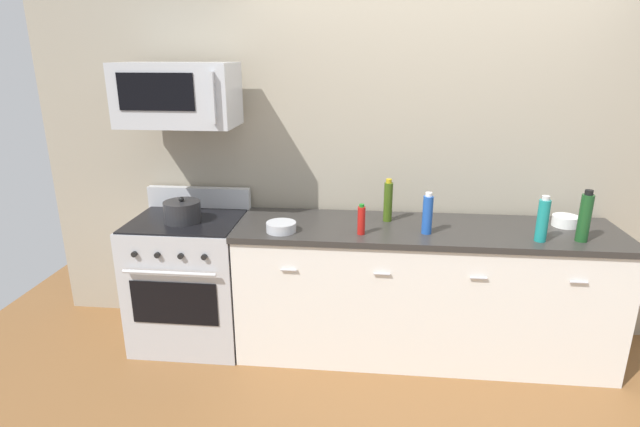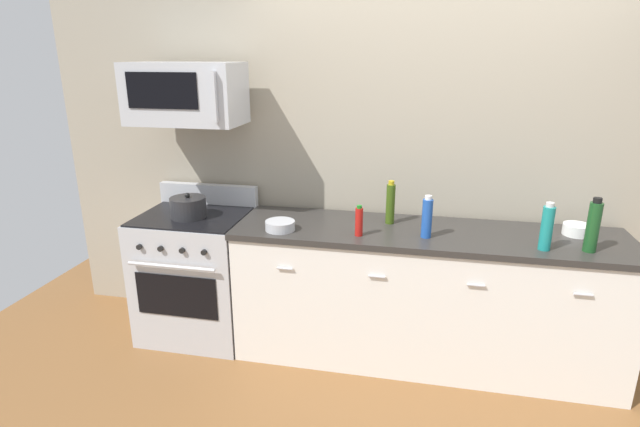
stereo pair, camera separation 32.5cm
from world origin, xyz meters
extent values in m
plane|color=brown|center=(0.00, 0.00, 0.00)|extent=(6.70, 6.70, 0.00)
cube|color=#9E937F|center=(0.00, 0.41, 1.35)|extent=(5.59, 0.10, 2.70)
cube|color=silver|center=(0.00, 0.00, 0.44)|extent=(2.47, 0.62, 0.88)
cube|color=#2D2B28|center=(0.00, 0.00, 0.90)|extent=(2.50, 0.65, 0.04)
cube|color=black|center=(0.00, -0.28, 0.05)|extent=(2.47, 0.02, 0.10)
cylinder|color=silver|center=(-0.86, -0.32, 0.72)|extent=(0.10, 0.02, 0.02)
cylinder|color=silver|center=(-0.29, -0.32, 0.72)|extent=(0.10, 0.02, 0.02)
cylinder|color=silver|center=(0.29, -0.32, 0.72)|extent=(0.10, 0.02, 0.02)
cylinder|color=silver|center=(0.86, -0.32, 0.72)|extent=(0.10, 0.02, 0.02)
cube|color=#B7BABF|center=(-1.62, 0.00, 0.46)|extent=(0.76, 0.64, 0.91)
cube|color=black|center=(-1.62, -0.32, 0.45)|extent=(0.58, 0.01, 0.30)
cylinder|color=#B7BABF|center=(-1.62, -0.35, 0.68)|extent=(0.61, 0.02, 0.02)
cube|color=#B7BABF|center=(-1.62, 0.29, 0.99)|extent=(0.76, 0.06, 0.16)
cube|color=black|center=(-1.62, 0.00, 0.92)|extent=(0.73, 0.61, 0.01)
cylinder|color=black|center=(-1.85, -0.33, 0.79)|extent=(0.04, 0.02, 0.04)
cylinder|color=black|center=(-1.70, -0.33, 0.79)|extent=(0.04, 0.02, 0.04)
cylinder|color=black|center=(-1.55, -0.33, 0.79)|extent=(0.04, 0.02, 0.04)
cylinder|color=black|center=(-1.40, -0.33, 0.79)|extent=(0.04, 0.02, 0.04)
cube|color=#B7BABF|center=(-1.62, 0.05, 1.75)|extent=(0.74, 0.40, 0.40)
cube|color=black|center=(-1.68, -0.15, 1.78)|extent=(0.48, 0.01, 0.22)
cube|color=#B7BABF|center=(-1.33, -0.17, 1.75)|extent=(0.02, 0.04, 0.30)
cylinder|color=#1E4CA5|center=(-0.01, -0.11, 1.04)|extent=(0.06, 0.06, 0.24)
cylinder|color=silver|center=(-0.01, -0.11, 1.17)|extent=(0.04, 0.04, 0.02)
cylinder|color=#197F7A|center=(0.66, -0.18, 1.05)|extent=(0.07, 0.07, 0.26)
cylinder|color=beige|center=(0.66, -0.18, 1.19)|extent=(0.04, 0.04, 0.03)
cylinder|color=#385114|center=(-0.25, 0.11, 1.05)|extent=(0.06, 0.06, 0.27)
cylinder|color=#B29919|center=(-0.25, 0.11, 1.20)|extent=(0.04, 0.04, 0.03)
cylinder|color=#B21914|center=(-0.42, -0.17, 1.01)|extent=(0.05, 0.05, 0.18)
cylinder|color=#19721E|center=(-0.42, -0.17, 1.11)|extent=(0.03, 0.03, 0.02)
cylinder|color=#19471E|center=(0.91, -0.15, 1.07)|extent=(0.07, 0.07, 0.29)
cylinder|color=black|center=(0.91, -0.15, 1.22)|extent=(0.05, 0.05, 0.03)
cylinder|color=white|center=(0.91, 0.12, 0.95)|extent=(0.16, 0.16, 0.07)
torus|color=white|center=(0.91, 0.12, 0.98)|extent=(0.16, 0.16, 0.01)
cylinder|color=white|center=(0.91, 0.12, 0.93)|extent=(0.09, 0.09, 0.01)
cylinder|color=#B2B5BA|center=(-0.93, -0.17, 0.95)|extent=(0.19, 0.19, 0.06)
torus|color=#B2B5BA|center=(-0.93, -0.17, 0.98)|extent=(0.19, 0.19, 0.01)
cylinder|color=#B2B5BA|center=(-0.93, -0.17, 0.92)|extent=(0.10, 0.10, 0.01)
cylinder|color=#262628|center=(-1.62, -0.05, 0.99)|extent=(0.24, 0.24, 0.14)
sphere|color=black|center=(-1.62, -0.05, 1.08)|extent=(0.04, 0.04, 0.04)
camera|label=1|loc=(-0.38, -3.13, 2.01)|focal=28.02mm
camera|label=2|loc=(-0.06, -3.08, 2.01)|focal=28.02mm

